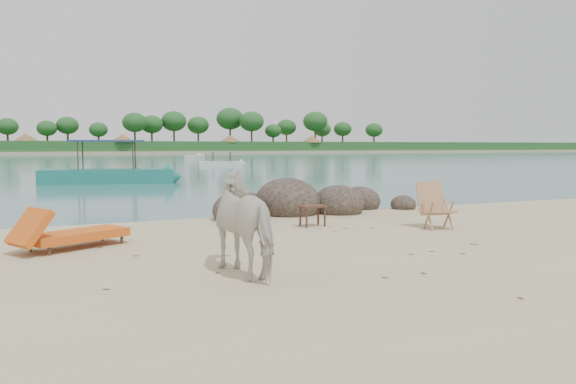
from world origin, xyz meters
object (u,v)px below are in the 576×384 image
cow (250,224)px  boat_near (107,148)px  boulders (301,205)px  deck_chair (439,207)px  lounge_chair (77,231)px  side_table (312,217)px

cow → boat_near: bearing=-100.4°
boulders → cow: 7.59m
deck_chair → boat_near: 21.36m
cow → boat_near: boat_near is taller
boulders → cow: size_ratio=3.53×
boulders → deck_chair: size_ratio=6.00×
deck_chair → boulders: bearing=124.3°
lounge_chair → boat_near: size_ratio=0.30×
side_table → deck_chair: 2.91m
boulders → boat_near: bearing=101.7°
boat_near → cow: bearing=-78.1°
boulders → side_table: boulders is taller
boulders → cow: bearing=-120.8°
boulders → side_table: (-0.88, -2.52, -0.01)m
boat_near → lounge_chair: bearing=-84.7°
cow → deck_chair: (5.48, 2.48, -0.23)m
boulders → lounge_chair: 6.91m
lounge_chair → cow: bearing=-84.4°
boulders → side_table: size_ratio=10.46×
deck_chair → boat_near: boat_near is taller
deck_chair → cow: bearing=-142.9°
side_table → boat_near: boat_near is taller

